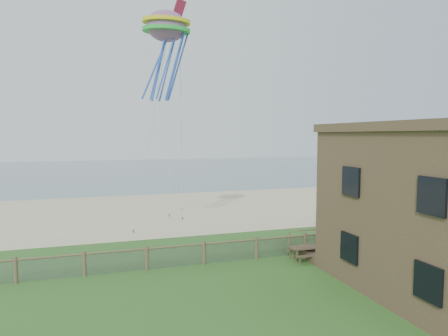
{
  "coord_description": "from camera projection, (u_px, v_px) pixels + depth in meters",
  "views": [
    {
      "loc": [
        -5.24,
        -14.06,
        6.84
      ],
      "look_at": [
        1.74,
        8.0,
        4.94
      ],
      "focal_mm": 32.0,
      "sensor_mm": 36.0,
      "label": 1
    }
  ],
  "objects": [
    {
      "name": "picnic_table",
      "position": [
        307.0,
        253.0,
        21.9
      ],
      "size": [
        1.98,
        1.54,
        0.81
      ],
      "primitive_type": null,
      "rotation": [
        0.0,
        0.0,
        -0.04
      ],
      "color": "brown",
      "rests_on": "ground"
    },
    {
      "name": "octopus_kite",
      "position": [
        167.0,
        52.0,
        24.81
      ],
      "size": [
        3.31,
        2.6,
        6.15
      ],
      "primitive_type": null,
      "rotation": [
        0.0,
        0.0,
        -0.18
      ],
      "color": "#FC4727"
    },
    {
      "name": "kite_red",
      "position": [
        179.0,
        16.0,
        27.07
      ],
      "size": [
        1.85,
        1.92,
        2.28
      ],
      "primitive_type": null,
      "rotation": [
        0.44,
        0.0,
        0.67
      ],
      "color": "#CC2450"
    },
    {
      "name": "chainlink_fence",
      "position": [
        204.0,
        254.0,
        21.15
      ],
      "size": [
        36.2,
        0.2,
        1.25
      ],
      "primitive_type": null,
      "color": "brown",
      "rests_on": "ground"
    },
    {
      "name": "motel_deck",
      "position": [
        416.0,
        244.0,
        24.14
      ],
      "size": [
        15.0,
        2.0,
        0.5
      ],
      "primitive_type": "cube",
      "color": "brown",
      "rests_on": "ground"
    },
    {
      "name": "ground",
      "position": [
        243.0,
        312.0,
        15.49
      ],
      "size": [
        160.0,
        160.0,
        0.0
      ],
      "primitive_type": "plane",
      "color": "#316121",
      "rests_on": "ground"
    },
    {
      "name": "sand_beach",
      "position": [
        160.0,
        210.0,
        36.4
      ],
      "size": [
        72.0,
        20.0,
        0.02
      ],
      "primitive_type": "cube",
      "color": "#C7B690",
      "rests_on": "ground"
    },
    {
      "name": "ocean",
      "position": [
        126.0,
        170.0,
        78.2
      ],
      "size": [
        160.0,
        68.0,
        0.02
      ],
      "primitive_type": "cube",
      "color": "slate",
      "rests_on": "ground"
    }
  ]
}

